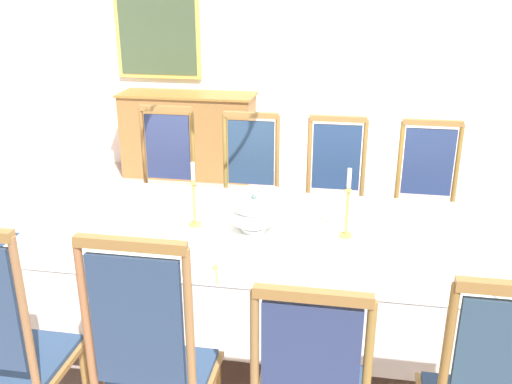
{
  "coord_description": "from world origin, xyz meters",
  "views": [
    {
      "loc": [
        0.41,
        -2.89,
        2.02
      ],
      "look_at": [
        -0.07,
        -0.15,
        0.97
      ],
      "focal_mm": 39.28,
      "sensor_mm": 36.0,
      "label": 1
    }
  ],
  "objects_px": {
    "chair_north_c": "(334,196)",
    "candlestick_west": "(194,201)",
    "chair_north_a": "(165,185)",
    "chair_north_d": "(426,202)",
    "dining_table": "(269,243)",
    "bowl_near_right": "(238,272)",
    "chair_north_b": "(248,191)",
    "chair_south_a": "(6,348)",
    "sideboard": "(188,135)",
    "chair_south_b": "(153,364)",
    "framed_painting": "(156,9)",
    "bowl_far_right": "(269,194)",
    "soup_tureen": "(254,213)",
    "candlestick_east": "(347,210)",
    "spoon_secondary": "(216,269)",
    "bowl_far_left": "(303,277)"
  },
  "relations": [
    {
      "from": "chair_north_d",
      "to": "bowl_far_right",
      "type": "bearing_deg",
      "value": 26.38
    },
    {
      "from": "candlestick_west",
      "to": "candlestick_east",
      "type": "distance_m",
      "value": 0.83
    },
    {
      "from": "bowl_near_right",
      "to": "spoon_secondary",
      "type": "bearing_deg",
      "value": 167.02
    },
    {
      "from": "chair_north_d",
      "to": "spoon_secondary",
      "type": "distance_m",
      "value": 1.88
    },
    {
      "from": "candlestick_east",
      "to": "bowl_far_right",
      "type": "height_order",
      "value": "candlestick_east"
    },
    {
      "from": "sideboard",
      "to": "framed_painting",
      "type": "xyz_separation_m",
      "value": [
        -0.37,
        0.25,
        1.28
      ]
    },
    {
      "from": "soup_tureen",
      "to": "sideboard",
      "type": "bearing_deg",
      "value": 112.99
    },
    {
      "from": "bowl_near_right",
      "to": "sideboard",
      "type": "xyz_separation_m",
      "value": [
        -1.25,
        3.41,
        -0.31
      ]
    },
    {
      "from": "candlestick_west",
      "to": "bowl_far_right",
      "type": "relative_size",
      "value": 1.88
    },
    {
      "from": "chair_south_a",
      "to": "candlestick_west",
      "type": "distance_m",
      "value": 1.18
    },
    {
      "from": "chair_south_a",
      "to": "sideboard",
      "type": "bearing_deg",
      "value": 95.48
    },
    {
      "from": "chair_north_d",
      "to": "chair_north_b",
      "type": "bearing_deg",
      "value": -0.01
    },
    {
      "from": "chair_south_b",
      "to": "candlestick_east",
      "type": "distance_m",
      "value": 1.28
    },
    {
      "from": "soup_tureen",
      "to": "bowl_far_left",
      "type": "bearing_deg",
      "value": -57.87
    },
    {
      "from": "chair_north_c",
      "to": "spoon_secondary",
      "type": "relative_size",
      "value": 6.57
    },
    {
      "from": "bowl_far_right",
      "to": "chair_south_b",
      "type": "bearing_deg",
      "value": -98.63
    },
    {
      "from": "chair_north_a",
      "to": "chair_north_d",
      "type": "distance_m",
      "value": 1.9
    },
    {
      "from": "bowl_near_right",
      "to": "framed_painting",
      "type": "bearing_deg",
      "value": 113.8
    },
    {
      "from": "chair_south_a",
      "to": "chair_north_b",
      "type": "distance_m",
      "value": 2.13
    },
    {
      "from": "chair_south_a",
      "to": "chair_north_a",
      "type": "xyz_separation_m",
      "value": [
        0.0,
        2.03,
        -0.01
      ]
    },
    {
      "from": "chair_north_d",
      "to": "bowl_near_right",
      "type": "xyz_separation_m",
      "value": [
        -1.02,
        -1.51,
        0.18
      ]
    },
    {
      "from": "soup_tureen",
      "to": "spoon_secondary",
      "type": "height_order",
      "value": "soup_tureen"
    },
    {
      "from": "chair_south_b",
      "to": "soup_tureen",
      "type": "relative_size",
      "value": 4.84
    },
    {
      "from": "chair_north_b",
      "to": "chair_south_b",
      "type": "bearing_deg",
      "value": 90.0
    },
    {
      "from": "framed_painting",
      "to": "candlestick_west",
      "type": "bearing_deg",
      "value": -68.1
    },
    {
      "from": "chair_north_a",
      "to": "chair_north_d",
      "type": "bearing_deg",
      "value": 179.95
    },
    {
      "from": "candlestick_west",
      "to": "chair_north_a",
      "type": "bearing_deg",
      "value": 117.46
    },
    {
      "from": "framed_painting",
      "to": "soup_tureen",
      "type": "bearing_deg",
      "value": -63.13
    },
    {
      "from": "chair_south_a",
      "to": "candlestick_east",
      "type": "xyz_separation_m",
      "value": [
        1.36,
        1.02,
        0.3
      ]
    },
    {
      "from": "chair_north_d",
      "to": "candlestick_west",
      "type": "height_order",
      "value": "chair_north_d"
    },
    {
      "from": "dining_table",
      "to": "bowl_near_right",
      "type": "xyz_separation_m",
      "value": [
        -0.07,
        -0.5,
        0.09
      ]
    },
    {
      "from": "chair_south_a",
      "to": "candlestick_east",
      "type": "relative_size",
      "value": 3.14
    },
    {
      "from": "sideboard",
      "to": "candlestick_east",
      "type": "bearing_deg",
      "value": 120.75
    },
    {
      "from": "dining_table",
      "to": "chair_north_b",
      "type": "xyz_separation_m",
      "value": [
        -0.31,
        1.01,
        -0.09
      ]
    },
    {
      "from": "chair_north_b",
      "to": "bowl_far_right",
      "type": "relative_size",
      "value": 5.8
    },
    {
      "from": "chair_south_b",
      "to": "candlestick_east",
      "type": "height_order",
      "value": "chair_south_b"
    },
    {
      "from": "chair_north_d",
      "to": "candlestick_east",
      "type": "bearing_deg",
      "value": 61.89
    },
    {
      "from": "sideboard",
      "to": "framed_painting",
      "type": "relative_size",
      "value": 1.0
    },
    {
      "from": "chair_north_d",
      "to": "candlestick_east",
      "type": "distance_m",
      "value": 1.19
    },
    {
      "from": "chair_north_a",
      "to": "chair_north_b",
      "type": "height_order",
      "value": "chair_north_a"
    },
    {
      "from": "chair_north_b",
      "to": "sideboard",
      "type": "distance_m",
      "value": 2.15
    },
    {
      "from": "chair_south_b",
      "to": "candlestick_east",
      "type": "xyz_separation_m",
      "value": [
        0.72,
        1.02,
        0.3
      ]
    },
    {
      "from": "chair_north_c",
      "to": "candlestick_west",
      "type": "height_order",
      "value": "chair_north_c"
    },
    {
      "from": "chair_north_d",
      "to": "bowl_near_right",
      "type": "height_order",
      "value": "chair_north_d"
    },
    {
      "from": "chair_south_b",
      "to": "framed_painting",
      "type": "xyz_separation_m",
      "value": [
        -1.38,
        4.18,
        1.13
      ]
    },
    {
      "from": "chair_north_d",
      "to": "soup_tureen",
      "type": "bearing_deg",
      "value": 44.3
    },
    {
      "from": "chair_north_a",
      "to": "candlestick_east",
      "type": "relative_size",
      "value": 3.03
    },
    {
      "from": "chair_north_d",
      "to": "framed_painting",
      "type": "relative_size",
      "value": 0.79
    },
    {
      "from": "bowl_near_right",
      "to": "sideboard",
      "type": "relative_size",
      "value": 0.1
    },
    {
      "from": "bowl_far_left",
      "to": "framed_painting",
      "type": "bearing_deg",
      "value": 117.62
    }
  ]
}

